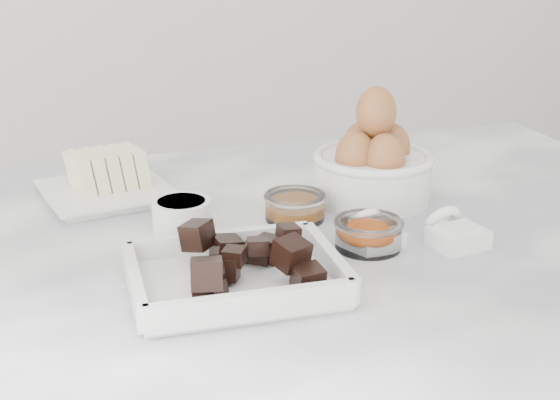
{
  "coord_description": "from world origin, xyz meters",
  "views": [
    {
      "loc": [
        -0.25,
        -0.82,
        1.31
      ],
      "look_at": [
        0.02,
        0.03,
        0.98
      ],
      "focal_mm": 50.0,
      "sensor_mm": 36.0,
      "label": 1
    }
  ],
  "objects_px": {
    "vanilla_spoon": "(374,232)",
    "sugar_ramekin": "(182,216)",
    "chocolate_dish": "(235,269)",
    "honey_bowl": "(295,206)",
    "salt_spoon": "(454,232)",
    "zest_bowl": "(368,232)",
    "butter_plate": "(103,181)",
    "egg_bowl": "(373,164)"
  },
  "relations": [
    {
      "from": "egg_bowl",
      "to": "zest_bowl",
      "type": "height_order",
      "value": "egg_bowl"
    },
    {
      "from": "vanilla_spoon",
      "to": "egg_bowl",
      "type": "bearing_deg",
      "value": 66.84
    },
    {
      "from": "vanilla_spoon",
      "to": "salt_spoon",
      "type": "distance_m",
      "value": 0.09
    },
    {
      "from": "sugar_ramekin",
      "to": "salt_spoon",
      "type": "xyz_separation_m",
      "value": [
        0.3,
        -0.13,
        -0.01
      ]
    },
    {
      "from": "egg_bowl",
      "to": "salt_spoon",
      "type": "bearing_deg",
      "value": -80.56
    },
    {
      "from": "zest_bowl",
      "to": "vanilla_spoon",
      "type": "relative_size",
      "value": 1.15
    },
    {
      "from": "zest_bowl",
      "to": "vanilla_spoon",
      "type": "bearing_deg",
      "value": 40.09
    },
    {
      "from": "honey_bowl",
      "to": "vanilla_spoon",
      "type": "height_order",
      "value": "vanilla_spoon"
    },
    {
      "from": "egg_bowl",
      "to": "honey_bowl",
      "type": "xyz_separation_m",
      "value": [
        -0.12,
        -0.04,
        -0.03
      ]
    },
    {
      "from": "egg_bowl",
      "to": "zest_bowl",
      "type": "relative_size",
      "value": 1.99
    },
    {
      "from": "vanilla_spoon",
      "to": "chocolate_dish",
      "type": "bearing_deg",
      "value": -160.26
    },
    {
      "from": "sugar_ramekin",
      "to": "zest_bowl",
      "type": "bearing_deg",
      "value": -28.55
    },
    {
      "from": "salt_spoon",
      "to": "chocolate_dish",
      "type": "bearing_deg",
      "value": -172.78
    },
    {
      "from": "salt_spoon",
      "to": "zest_bowl",
      "type": "bearing_deg",
      "value": 167.53
    },
    {
      "from": "honey_bowl",
      "to": "vanilla_spoon",
      "type": "distance_m",
      "value": 0.12
    },
    {
      "from": "zest_bowl",
      "to": "vanilla_spoon",
      "type": "distance_m",
      "value": 0.02
    },
    {
      "from": "chocolate_dish",
      "to": "butter_plate",
      "type": "relative_size",
      "value": 1.18
    },
    {
      "from": "butter_plate",
      "to": "vanilla_spoon",
      "type": "relative_size",
      "value": 2.67
    },
    {
      "from": "vanilla_spoon",
      "to": "sugar_ramekin",
      "type": "bearing_deg",
      "value": 155.07
    },
    {
      "from": "egg_bowl",
      "to": "honey_bowl",
      "type": "distance_m",
      "value": 0.13
    },
    {
      "from": "zest_bowl",
      "to": "sugar_ramekin",
      "type": "bearing_deg",
      "value": 151.45
    },
    {
      "from": "zest_bowl",
      "to": "vanilla_spoon",
      "type": "height_order",
      "value": "vanilla_spoon"
    },
    {
      "from": "zest_bowl",
      "to": "egg_bowl",
      "type": "bearing_deg",
      "value": 64.39
    },
    {
      "from": "chocolate_dish",
      "to": "honey_bowl",
      "type": "xyz_separation_m",
      "value": [
        0.12,
        0.17,
        -0.01
      ]
    },
    {
      "from": "honey_bowl",
      "to": "zest_bowl",
      "type": "xyz_separation_m",
      "value": [
        0.05,
        -0.11,
        0.0
      ]
    },
    {
      "from": "zest_bowl",
      "to": "salt_spoon",
      "type": "bearing_deg",
      "value": -12.47
    },
    {
      "from": "honey_bowl",
      "to": "chocolate_dish",
      "type": "bearing_deg",
      "value": -126.05
    },
    {
      "from": "vanilla_spoon",
      "to": "salt_spoon",
      "type": "bearing_deg",
      "value": -20.12
    },
    {
      "from": "egg_bowl",
      "to": "zest_bowl",
      "type": "distance_m",
      "value": 0.17
    },
    {
      "from": "zest_bowl",
      "to": "butter_plate",
      "type": "bearing_deg",
      "value": 135.88
    },
    {
      "from": "butter_plate",
      "to": "honey_bowl",
      "type": "bearing_deg",
      "value": -34.82
    },
    {
      "from": "egg_bowl",
      "to": "zest_bowl",
      "type": "xyz_separation_m",
      "value": [
        -0.07,
        -0.15,
        -0.03
      ]
    },
    {
      "from": "sugar_ramekin",
      "to": "vanilla_spoon",
      "type": "height_order",
      "value": "sugar_ramekin"
    },
    {
      "from": "chocolate_dish",
      "to": "sugar_ramekin",
      "type": "relative_size",
      "value": 3.09
    },
    {
      "from": "chocolate_dish",
      "to": "zest_bowl",
      "type": "distance_m",
      "value": 0.18
    },
    {
      "from": "zest_bowl",
      "to": "vanilla_spoon",
      "type": "xyz_separation_m",
      "value": [
        0.01,
        0.01,
        -0.01
      ]
    },
    {
      "from": "sugar_ramekin",
      "to": "chocolate_dish",
      "type": "bearing_deg",
      "value": -81.97
    },
    {
      "from": "salt_spoon",
      "to": "butter_plate",
      "type": "bearing_deg",
      "value": 142.38
    },
    {
      "from": "zest_bowl",
      "to": "honey_bowl",
      "type": "bearing_deg",
      "value": 114.93
    },
    {
      "from": "sugar_ramekin",
      "to": "egg_bowl",
      "type": "height_order",
      "value": "egg_bowl"
    },
    {
      "from": "zest_bowl",
      "to": "salt_spoon",
      "type": "height_order",
      "value": "salt_spoon"
    },
    {
      "from": "egg_bowl",
      "to": "salt_spoon",
      "type": "height_order",
      "value": "egg_bowl"
    }
  ]
}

